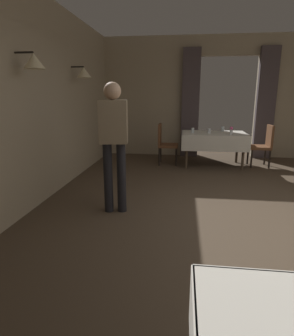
{
  "coord_description": "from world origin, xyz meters",
  "views": [
    {
      "loc": [
        -1.07,
        -3.48,
        1.55
      ],
      "look_at": [
        -1.58,
        0.48,
        0.54
      ],
      "focal_mm": 30.65,
      "sensor_mm": 36.0,
      "label": 1
    }
  ],
  "objects_px": {
    "glass_mid_d": "(193,130)",
    "flower_vase_mid": "(231,130)",
    "dining_table_mid": "(214,137)",
    "chair_mid_right": "(263,144)",
    "glass_mid_c": "(223,129)",
    "glass_mid_b": "(209,131)",
    "chair_mid_left": "(165,142)",
    "person_diner_standing_aside": "(114,137)"
  },
  "relations": [
    {
      "from": "glass_mid_b",
      "to": "person_diner_standing_aside",
      "type": "bearing_deg",
      "value": -117.68
    },
    {
      "from": "chair_mid_left",
      "to": "glass_mid_d",
      "type": "height_order",
      "value": "chair_mid_left"
    },
    {
      "from": "glass_mid_d",
      "to": "person_diner_standing_aside",
      "type": "xyz_separation_m",
      "value": [
        -1.1,
        -2.76,
        0.21
      ]
    },
    {
      "from": "dining_table_mid",
      "to": "glass_mid_b",
      "type": "xyz_separation_m",
      "value": [
        -0.11,
        -0.12,
        0.16
      ]
    },
    {
      "from": "glass_mid_d",
      "to": "person_diner_standing_aside",
      "type": "relative_size",
      "value": 0.07
    },
    {
      "from": "glass_mid_c",
      "to": "dining_table_mid",
      "type": "bearing_deg",
      "value": -128.29
    },
    {
      "from": "flower_vase_mid",
      "to": "glass_mid_d",
      "type": "distance_m",
      "value": 0.82
    },
    {
      "from": "chair_mid_right",
      "to": "glass_mid_d",
      "type": "height_order",
      "value": "chair_mid_right"
    },
    {
      "from": "dining_table_mid",
      "to": "chair_mid_left",
      "type": "bearing_deg",
      "value": 179.28
    },
    {
      "from": "flower_vase_mid",
      "to": "glass_mid_c",
      "type": "height_order",
      "value": "flower_vase_mid"
    },
    {
      "from": "chair_mid_right",
      "to": "glass_mid_d",
      "type": "bearing_deg",
      "value": -173.13
    },
    {
      "from": "glass_mid_c",
      "to": "glass_mid_b",
      "type": "bearing_deg",
      "value": -129.64
    },
    {
      "from": "glass_mid_d",
      "to": "flower_vase_mid",
      "type": "bearing_deg",
      "value": -10.55
    },
    {
      "from": "flower_vase_mid",
      "to": "glass_mid_d",
      "type": "height_order",
      "value": "flower_vase_mid"
    },
    {
      "from": "glass_mid_b",
      "to": "person_diner_standing_aside",
      "type": "relative_size",
      "value": 0.06
    },
    {
      "from": "dining_table_mid",
      "to": "chair_mid_left",
      "type": "height_order",
      "value": "chair_mid_left"
    },
    {
      "from": "person_diner_standing_aside",
      "to": "chair_mid_left",
      "type": "bearing_deg",
      "value": 80.71
    },
    {
      "from": "dining_table_mid",
      "to": "chair_mid_right",
      "type": "height_order",
      "value": "chair_mid_right"
    },
    {
      "from": "dining_table_mid",
      "to": "chair_mid_right",
      "type": "distance_m",
      "value": 1.11
    },
    {
      "from": "chair_mid_left",
      "to": "person_diner_standing_aside",
      "type": "xyz_separation_m",
      "value": [
        -0.48,
        -2.92,
        0.51
      ]
    },
    {
      "from": "chair_mid_right",
      "to": "dining_table_mid",
      "type": "bearing_deg",
      "value": -177.9
    },
    {
      "from": "glass_mid_c",
      "to": "glass_mid_d",
      "type": "distance_m",
      "value": 0.82
    },
    {
      "from": "chair_mid_right",
      "to": "glass_mid_d",
      "type": "relative_size",
      "value": 7.84
    },
    {
      "from": "dining_table_mid",
      "to": "glass_mid_c",
      "type": "xyz_separation_m",
      "value": [
        0.22,
        0.28,
        0.16
      ]
    },
    {
      "from": "dining_table_mid",
      "to": "flower_vase_mid",
      "type": "height_order",
      "value": "flower_vase_mid"
    },
    {
      "from": "chair_mid_left",
      "to": "flower_vase_mid",
      "type": "relative_size",
      "value": 5.45
    },
    {
      "from": "chair_mid_right",
      "to": "flower_vase_mid",
      "type": "distance_m",
      "value": 0.9
    },
    {
      "from": "flower_vase_mid",
      "to": "person_diner_standing_aside",
      "type": "bearing_deg",
      "value": -126.07
    },
    {
      "from": "dining_table_mid",
      "to": "glass_mid_b",
      "type": "relative_size",
      "value": 13.54
    },
    {
      "from": "dining_table_mid",
      "to": "glass_mid_b",
      "type": "height_order",
      "value": "glass_mid_b"
    },
    {
      "from": "dining_table_mid",
      "to": "glass_mid_d",
      "type": "bearing_deg",
      "value": -162.6
    },
    {
      "from": "dining_table_mid",
      "to": "chair_mid_left",
      "type": "relative_size",
      "value": 1.53
    },
    {
      "from": "dining_table_mid",
      "to": "glass_mid_d",
      "type": "xyz_separation_m",
      "value": [
        -0.48,
        -0.15,
        0.16
      ]
    },
    {
      "from": "glass_mid_b",
      "to": "glass_mid_c",
      "type": "relative_size",
      "value": 0.91
    },
    {
      "from": "dining_table_mid",
      "to": "chair_mid_right",
      "type": "xyz_separation_m",
      "value": [
        1.1,
        0.04,
        -0.13
      ]
    },
    {
      "from": "glass_mid_b",
      "to": "person_diner_standing_aside",
      "type": "height_order",
      "value": "person_diner_standing_aside"
    },
    {
      "from": "glass_mid_c",
      "to": "chair_mid_left",
      "type": "bearing_deg",
      "value": -168.43
    },
    {
      "from": "chair_mid_right",
      "to": "glass_mid_b",
      "type": "bearing_deg",
      "value": -172.26
    },
    {
      "from": "chair_mid_right",
      "to": "glass_mid_c",
      "type": "height_order",
      "value": "chair_mid_right"
    },
    {
      "from": "glass_mid_c",
      "to": "person_diner_standing_aside",
      "type": "distance_m",
      "value": 3.67
    },
    {
      "from": "chair_mid_left",
      "to": "chair_mid_right",
      "type": "relative_size",
      "value": 1.0
    },
    {
      "from": "chair_mid_left",
      "to": "flower_vase_mid",
      "type": "height_order",
      "value": "chair_mid_left"
    }
  ]
}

